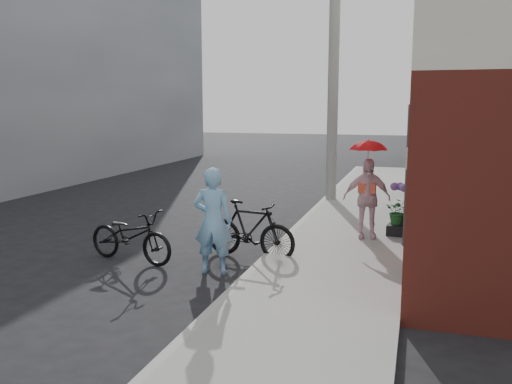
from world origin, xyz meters
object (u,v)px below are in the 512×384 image
at_px(utility_pole, 333,71).
at_px(bike_right, 250,230).
at_px(kimono_woman, 367,198).
at_px(planter, 398,230).
at_px(officer, 213,221).
at_px(bike_left, 131,236).

bearing_deg(utility_pole, bike_right, -95.03).
bearing_deg(kimono_woman, planter, 19.52).
relative_size(officer, planter, 4.34).
xyz_separation_m(bike_left, bike_right, (1.86, 0.79, 0.05)).
height_order(utility_pole, officer, utility_pole).
bearing_deg(bike_left, officer, -84.39).
xyz_separation_m(utility_pole, kimono_woman, (1.32, -4.10, -2.62)).
relative_size(officer, bike_left, 0.98).
xyz_separation_m(bike_left, planter, (4.26, 2.74, -0.23)).
xyz_separation_m(officer, bike_right, (0.30, 0.96, -0.34)).
xyz_separation_m(officer, bike_left, (-1.56, 0.17, -0.39)).
height_order(kimono_woman, planter, kimono_woman).
height_order(utility_pole, bike_right, utility_pole).
bearing_deg(bike_left, planter, -45.35).
relative_size(bike_left, kimono_woman, 1.12).
xyz_separation_m(kimono_woman, planter, (0.58, 0.37, -0.66)).
height_order(bike_left, kimono_woman, kimono_woman).
bearing_deg(planter, officer, -132.83).
bearing_deg(bike_right, bike_left, 121.22).
bearing_deg(officer, bike_left, -14.65).
distance_m(utility_pole, bike_right, 6.44).
distance_m(officer, bike_right, 1.06).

